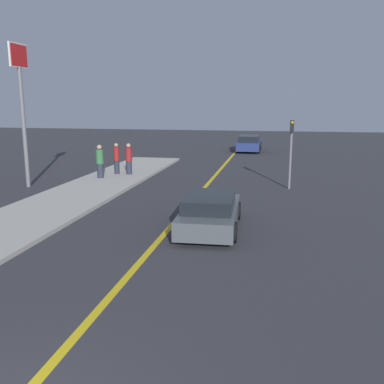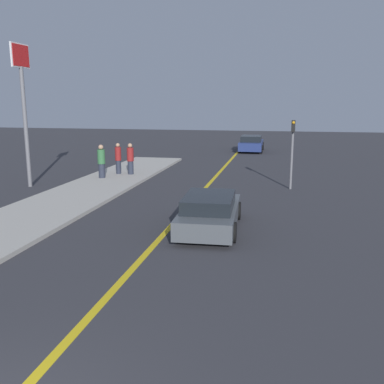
# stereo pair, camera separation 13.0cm
# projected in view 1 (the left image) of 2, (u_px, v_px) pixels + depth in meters

# --- Properties ---
(road_center_line) EXTENTS (0.20, 60.00, 0.01)m
(road_center_line) POSITION_uv_depth(u_px,v_px,m) (209.00, 183.00, 22.45)
(road_center_line) COLOR gold
(road_center_line) RESTS_ON ground_plane
(sidewalk_left) EXTENTS (3.51, 26.49, 0.14)m
(sidewalk_left) POSITION_uv_depth(u_px,v_px,m) (74.00, 197.00, 18.88)
(sidewalk_left) COLOR #ADA89E
(sidewalk_left) RESTS_ON ground_plane
(car_near_right_lane) EXTENTS (2.07, 4.35, 1.20)m
(car_near_right_lane) POSITION_uv_depth(u_px,v_px,m) (210.00, 212.00, 14.24)
(car_near_right_lane) COLOR #4C5156
(car_near_right_lane) RESTS_ON ground_plane
(car_ahead_center) EXTENTS (2.05, 4.41, 1.36)m
(car_ahead_center) POSITION_uv_depth(u_px,v_px,m) (249.00, 144.00, 36.71)
(car_ahead_center) COLOR navy
(car_ahead_center) RESTS_ON ground_plane
(pedestrian_near_curb) EXTENTS (0.41, 0.41, 1.80)m
(pedestrian_near_curb) POSITION_uv_depth(u_px,v_px,m) (100.00, 161.00, 23.03)
(pedestrian_near_curb) COLOR #282D3D
(pedestrian_near_curb) RESTS_ON sidewalk_left
(pedestrian_mid_group) EXTENTS (0.38, 0.38, 1.76)m
(pedestrian_mid_group) POSITION_uv_depth(u_px,v_px,m) (129.00, 159.00, 24.19)
(pedestrian_mid_group) COLOR #282D3D
(pedestrian_mid_group) RESTS_ON sidewalk_left
(pedestrian_far_standing) EXTENTS (0.35, 0.35, 1.75)m
(pedestrian_far_standing) POSITION_uv_depth(u_px,v_px,m) (117.00, 158.00, 24.35)
(pedestrian_far_standing) COLOR #282D3D
(pedestrian_far_standing) RESTS_ON sidewalk_left
(traffic_light) EXTENTS (0.18, 0.40, 3.34)m
(traffic_light) POSITION_uv_depth(u_px,v_px,m) (291.00, 146.00, 20.51)
(traffic_light) COLOR slate
(traffic_light) RESTS_ON ground_plane
(roadside_sign) EXTENTS (0.20, 1.41, 6.89)m
(roadside_sign) POSITION_uv_depth(u_px,v_px,m) (21.00, 89.00, 20.49)
(roadside_sign) COLOR slate
(roadside_sign) RESTS_ON ground_plane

